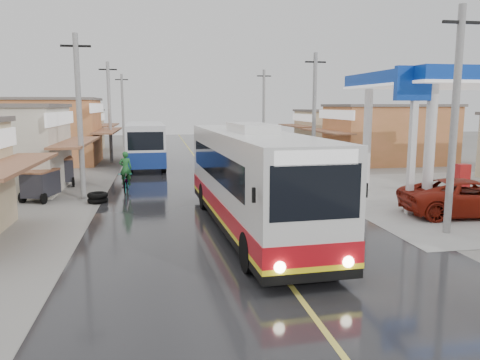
{
  "coord_description": "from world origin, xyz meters",
  "views": [
    {
      "loc": [
        -3.28,
        -14.95,
        4.62
      ],
      "look_at": [
        0.02,
        3.76,
        1.57
      ],
      "focal_mm": 35.0,
      "sensor_mm": 36.0,
      "label": 1
    }
  ],
  "objects_px": {
    "second_bus": "(145,144)",
    "tricycle_near": "(60,169)",
    "coach_bus": "(251,179)",
    "cyclist": "(126,179)",
    "tricycle_far": "(40,183)",
    "tyre_stack": "(98,198)",
    "jeepney": "(469,198)"
  },
  "relations": [
    {
      "from": "second_bus",
      "to": "tricycle_near",
      "type": "relative_size",
      "value": 4.4
    },
    {
      "from": "jeepney",
      "to": "tricycle_near",
      "type": "xyz_separation_m",
      "value": [
        -18.45,
        10.95,
        0.16
      ]
    },
    {
      "from": "tyre_stack",
      "to": "second_bus",
      "type": "bearing_deg",
      "value": 81.45
    },
    {
      "from": "coach_bus",
      "to": "cyclist",
      "type": "distance_m",
      "value": 10.07
    },
    {
      "from": "jeepney",
      "to": "tricycle_near",
      "type": "distance_m",
      "value": 21.45
    },
    {
      "from": "second_bus",
      "to": "jeepney",
      "type": "relative_size",
      "value": 1.77
    },
    {
      "from": "jeepney",
      "to": "cyclist",
      "type": "bearing_deg",
      "value": 68.22
    },
    {
      "from": "coach_bus",
      "to": "tricycle_near",
      "type": "distance_m",
      "value": 14.66
    },
    {
      "from": "tricycle_near",
      "to": "tricycle_far",
      "type": "relative_size",
      "value": 1.01
    },
    {
      "from": "cyclist",
      "to": "tyre_stack",
      "type": "distance_m",
      "value": 2.88
    },
    {
      "from": "second_bus",
      "to": "jeepney",
      "type": "height_order",
      "value": "second_bus"
    },
    {
      "from": "tricycle_far",
      "to": "coach_bus",
      "type": "bearing_deg",
      "value": -22.86
    },
    {
      "from": "second_bus",
      "to": "tricycle_far",
      "type": "relative_size",
      "value": 4.45
    },
    {
      "from": "coach_bus",
      "to": "cyclist",
      "type": "height_order",
      "value": "coach_bus"
    },
    {
      "from": "cyclist",
      "to": "tricycle_far",
      "type": "bearing_deg",
      "value": -157.29
    },
    {
      "from": "tricycle_far",
      "to": "tyre_stack",
      "type": "relative_size",
      "value": 2.28
    },
    {
      "from": "coach_bus",
      "to": "tricycle_far",
      "type": "bearing_deg",
      "value": 139.11
    },
    {
      "from": "jeepney",
      "to": "coach_bus",
      "type": "bearing_deg",
      "value": 100.72
    },
    {
      "from": "coach_bus",
      "to": "cyclist",
      "type": "xyz_separation_m",
      "value": [
        -5.06,
        8.62,
        -1.18
      ]
    },
    {
      "from": "jeepney",
      "to": "tyre_stack",
      "type": "height_order",
      "value": "jeepney"
    },
    {
      "from": "coach_bus",
      "to": "tricycle_far",
      "type": "distance_m",
      "value": 11.52
    },
    {
      "from": "second_bus",
      "to": "coach_bus",
      "type": "bearing_deg",
      "value": -79.22
    },
    {
      "from": "second_bus",
      "to": "cyclist",
      "type": "distance_m",
      "value": 10.65
    },
    {
      "from": "jeepney",
      "to": "tricycle_near",
      "type": "height_order",
      "value": "tricycle_near"
    },
    {
      "from": "cyclist",
      "to": "tricycle_far",
      "type": "xyz_separation_m",
      "value": [
        -3.98,
        -1.55,
        0.13
      ]
    },
    {
      "from": "second_bus",
      "to": "cyclist",
      "type": "bearing_deg",
      "value": -96.04
    },
    {
      "from": "coach_bus",
      "to": "tyre_stack",
      "type": "bearing_deg",
      "value": 133.12
    },
    {
      "from": "second_bus",
      "to": "cyclist",
      "type": "xyz_separation_m",
      "value": [
        -0.79,
        -10.57,
        -1.03
      ]
    },
    {
      "from": "coach_bus",
      "to": "cyclist",
      "type": "bearing_deg",
      "value": 117.58
    },
    {
      "from": "jeepney",
      "to": "tyre_stack",
      "type": "relative_size",
      "value": 5.74
    },
    {
      "from": "coach_bus",
      "to": "tyre_stack",
      "type": "xyz_separation_m",
      "value": [
        -6.25,
        6.04,
        -1.66
      ]
    },
    {
      "from": "coach_bus",
      "to": "tricycle_near",
      "type": "height_order",
      "value": "coach_bus"
    }
  ]
}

